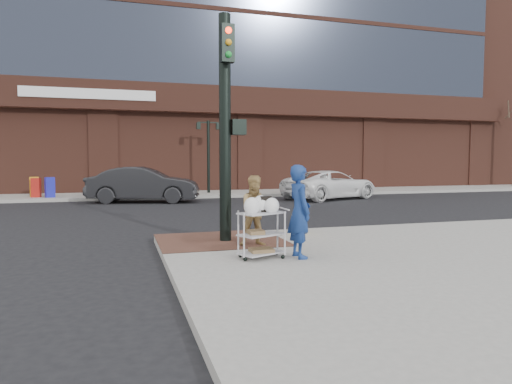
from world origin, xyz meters
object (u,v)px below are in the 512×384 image
object	(u,v)px
lamp_post	(208,148)
pedestrian_tan	(256,211)
sedan_dark	(144,185)
minivan_white	(330,185)
utility_cart	(261,230)
traffic_signal_pole	(226,121)
fire_hydrant	(299,216)
woman_blue	(299,211)

from	to	relation	value
lamp_post	pedestrian_tan	distance (m)	16.19
sedan_dark	pedestrian_tan	bearing A→B (deg)	-158.84
minivan_white	utility_cart	bearing A→B (deg)	128.53
sedan_dark	traffic_signal_pole	bearing A→B (deg)	-160.61
fire_hydrant	traffic_signal_pole	bearing A→B (deg)	-162.80
pedestrian_tan	minivan_white	bearing A→B (deg)	64.67
lamp_post	fire_hydrant	bearing A→B (deg)	-91.87
pedestrian_tan	fire_hydrant	distance (m)	2.07
traffic_signal_pole	fire_hydrant	world-z (taller)	traffic_signal_pole
lamp_post	woman_blue	world-z (taller)	lamp_post
lamp_post	minivan_white	size ratio (longest dim) A/B	0.77
traffic_signal_pole	woman_blue	world-z (taller)	traffic_signal_pole
traffic_signal_pole	woman_blue	bearing A→B (deg)	-66.69
lamp_post	traffic_signal_pole	world-z (taller)	traffic_signal_pole
sedan_dark	fire_hydrant	distance (m)	11.66
traffic_signal_pole	utility_cart	distance (m)	2.91
woman_blue	pedestrian_tan	xyz separation A→B (m)	(-0.43, 1.35, -0.12)
utility_cart	pedestrian_tan	bearing A→B (deg)	77.80
lamp_post	pedestrian_tan	size ratio (longest dim) A/B	2.68
woman_blue	sedan_dark	size ratio (longest dim) A/B	0.34
utility_cart	fire_hydrant	xyz separation A→B (m)	(1.79, 2.56, -0.11)
lamp_post	utility_cart	distance (m)	17.43
fire_hydrant	lamp_post	bearing A→B (deg)	88.13
pedestrian_tan	sedan_dark	size ratio (longest dim) A/B	0.30
sedan_dark	utility_cart	distance (m)	13.84
sedan_dark	lamp_post	bearing A→B (deg)	-33.95
pedestrian_tan	fire_hydrant	size ratio (longest dim) A/B	1.84
fire_hydrant	woman_blue	bearing A→B (deg)	-112.02
minivan_white	utility_cart	world-z (taller)	minivan_white
woman_blue	sedan_dark	distance (m)	14.08
pedestrian_tan	utility_cart	size ratio (longest dim) A/B	1.29
lamp_post	minivan_white	bearing A→B (deg)	-37.76
sedan_dark	fire_hydrant	world-z (taller)	sedan_dark
minivan_white	fire_hydrant	bearing A→B (deg)	129.65
lamp_post	utility_cart	world-z (taller)	lamp_post
minivan_white	fire_hydrant	xyz separation A→B (m)	(-5.90, -10.41, -0.16)
traffic_signal_pole	sedan_dark	bearing A→B (deg)	95.93
minivan_white	pedestrian_tan	bearing A→B (deg)	126.93
traffic_signal_pole	pedestrian_tan	bearing A→B (deg)	-57.66
sedan_dark	fire_hydrant	size ratio (longest dim) A/B	6.22
minivan_white	fire_hydrant	size ratio (longest dim) A/B	6.42
pedestrian_tan	sedan_dark	world-z (taller)	sedan_dark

